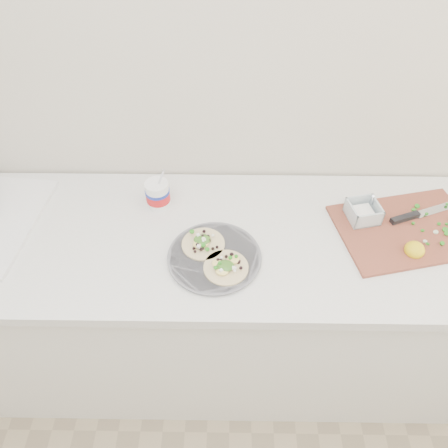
{
  "coord_description": "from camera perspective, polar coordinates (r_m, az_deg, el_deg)",
  "views": [
    {
      "loc": [
        0.18,
        0.42,
        2.01
      ],
      "look_at": [
        0.17,
        1.42,
        0.96
      ],
      "focal_mm": 35.0,
      "sensor_mm": 36.0,
      "label": 1
    }
  ],
  "objects": [
    {
      "name": "tub",
      "position": [
        1.57,
        -8.6,
        4.16
      ],
      "size": [
        0.09,
        0.09,
        0.2
      ],
      "rotation": [
        0.0,
        0.0,
        -0.27
      ],
      "color": "white",
      "rests_on": "counter"
    },
    {
      "name": "counter",
      "position": [
        1.87,
        -5.22,
        -10.46
      ],
      "size": [
        2.44,
        0.66,
        0.9
      ],
      "color": "silver",
      "rests_on": "ground"
    },
    {
      "name": "cutboard",
      "position": [
        1.63,
        22.41,
        -0.14
      ],
      "size": [
        0.53,
        0.42,
        0.07
      ],
      "rotation": [
        0.0,
        0.0,
        0.22
      ],
      "color": "brown",
      "rests_on": "counter"
    },
    {
      "name": "taco_plate",
      "position": [
        1.41,
        -1.27,
        -4.11
      ],
      "size": [
        0.31,
        0.31,
        0.04
      ],
      "rotation": [
        0.0,
        0.0,
        0.4
      ],
      "color": "slate",
      "rests_on": "counter"
    }
  ]
}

